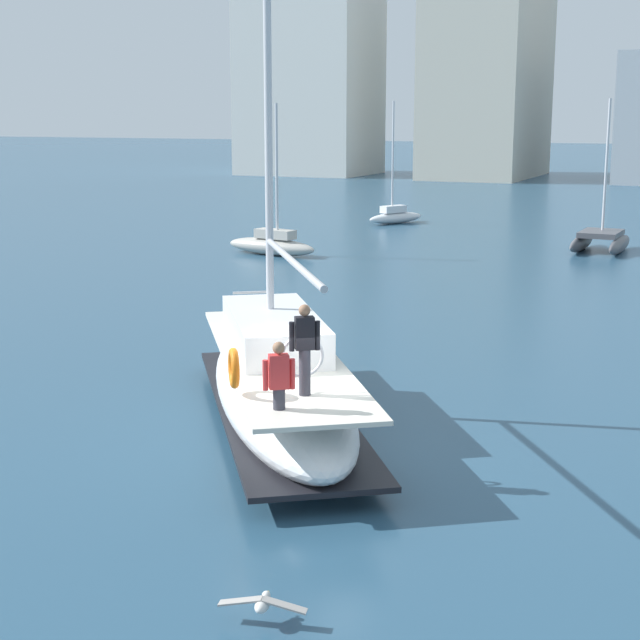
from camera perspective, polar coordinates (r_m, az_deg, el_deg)
name	(u,v)px	position (r m, az deg, el deg)	size (l,w,h in m)	color
ground_plane	(310,463)	(17.81, -0.61, -8.32)	(400.00, 400.00, 0.00)	#284C66
main_sailboat	(279,382)	(19.62, -2.42, -3.62)	(7.46, 9.25, 12.36)	white
moored_sloop_near	(272,244)	(43.60, -2.83, 4.47)	(4.78, 1.96, 6.61)	#B7B2A8
moored_cutter_left	(395,215)	(56.41, 4.41, 6.12)	(2.62, 3.87, 6.87)	silver
moored_cutter_right	(601,240)	(46.41, 16.05, 4.52)	(2.37, 4.61, 6.83)	#4C4C51
seagull	(263,603)	(12.52, -3.36, -16.17)	(1.12, 0.48, 0.17)	silver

